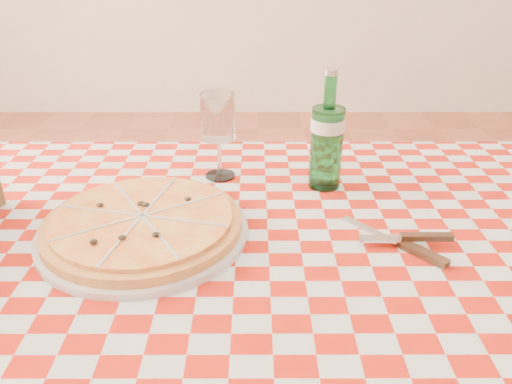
# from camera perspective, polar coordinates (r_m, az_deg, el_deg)

# --- Properties ---
(dining_table) EXTENTS (1.20, 0.80, 0.75)m
(dining_table) POSITION_cam_1_polar(r_m,az_deg,el_deg) (0.88, 1.33, -10.98)
(dining_table) COLOR brown
(dining_table) RESTS_ON ground
(tablecloth) EXTENTS (1.30, 0.90, 0.01)m
(tablecloth) POSITION_cam_1_polar(r_m,az_deg,el_deg) (0.83, 1.40, -5.83)
(tablecloth) COLOR #A5160A
(tablecloth) RESTS_ON dining_table
(pizza_plate) EXTENTS (0.42, 0.42, 0.05)m
(pizza_plate) POSITION_cam_1_polar(r_m,az_deg,el_deg) (0.85, -12.80, -3.45)
(pizza_plate) COLOR #BD813F
(pizza_plate) RESTS_ON tablecloth
(water_bottle) EXTENTS (0.07, 0.07, 0.23)m
(water_bottle) POSITION_cam_1_polar(r_m,az_deg,el_deg) (0.97, 8.17, 6.99)
(water_bottle) COLOR #186125
(water_bottle) RESTS_ON tablecloth
(wine_glass) EXTENTS (0.08, 0.08, 0.18)m
(wine_glass) POSITION_cam_1_polar(r_m,az_deg,el_deg) (1.01, -4.28, 6.32)
(wine_glass) COLOR white
(wine_glass) RESTS_ON tablecloth
(cutlery) EXTENTS (0.26, 0.24, 0.02)m
(cutlery) POSITION_cam_1_polar(r_m,az_deg,el_deg) (0.84, 16.13, -5.21)
(cutlery) COLOR silver
(cutlery) RESTS_ON tablecloth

